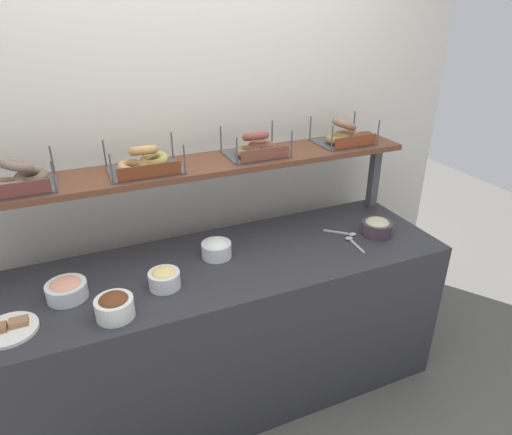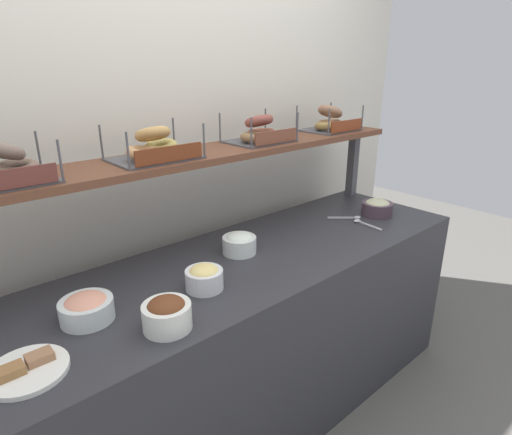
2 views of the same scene
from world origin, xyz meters
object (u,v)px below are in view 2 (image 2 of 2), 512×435
serving_plate_white (27,370)px  bowl_tuna_salad (377,207)px  bowl_cream_cheese (239,243)px  serving_spoon_near_plate (350,218)px  bagel_basket_sesame (154,148)px  bagel_basket_cinnamon_raisin (259,133)px  serving_spoon_by_edge (363,223)px  bowl_egg_salad (204,277)px  bagel_basket_everything (330,122)px  bowl_chocolate_spread (167,314)px  bagel_basket_poppy (4,169)px  bowl_lox_spread (86,308)px

serving_plate_white → bowl_tuna_salad: bearing=2.8°
bowl_tuna_salad → bowl_cream_cheese: bearing=171.9°
serving_spoon_near_plate → bagel_basket_sesame: size_ratio=0.43×
bowl_tuna_salad → serving_spoon_near_plate: bowl_tuna_salad is taller
bowl_tuna_salad → bagel_basket_cinnamon_raisin: size_ratio=0.55×
serving_spoon_by_edge → bagel_basket_cinnamon_raisin: bearing=137.8°
bowl_tuna_salad → bowl_egg_salad: (-1.19, -0.03, 0.00)m
bagel_basket_sesame → bagel_basket_everything: 1.12m
serving_plate_white → serving_spoon_by_edge: 1.64m
bowl_chocolate_spread → bagel_basket_everything: bagel_basket_everything is taller
bagel_basket_poppy → bowl_lox_spread: bearing=-68.6°
serving_spoon_near_plate → bagel_basket_everything: size_ratio=0.47×
bowl_lox_spread → bagel_basket_cinnamon_raisin: bearing=15.3°
serving_spoon_near_plate → serving_spoon_by_edge: same height
bowl_egg_salad → bagel_basket_poppy: size_ratio=0.48×
serving_plate_white → bowl_chocolate_spread: bearing=-10.4°
bowl_chocolate_spread → bowl_tuna_salad: (1.42, 0.16, -0.01)m
bowl_tuna_salad → bagel_basket_poppy: (-1.69, 0.32, 0.43)m
bowl_cream_cheese → bowl_lox_spread: bearing=-174.3°
serving_spoon_near_plate → bagel_basket_cinnamon_raisin: bagel_basket_cinnamon_raisin is taller
bowl_lox_spread → bowl_tuna_salad: bearing=-2.0°
bowl_egg_salad → serving_plate_white: bearing=-175.0°
bowl_chocolate_spread → bagel_basket_everything: (1.38, 0.50, 0.42)m
bowl_egg_salad → bagel_basket_cinnamon_raisin: (0.61, 0.37, 0.43)m
bowl_egg_salad → serving_plate_white: bowl_egg_salad is taller
bowl_lox_spread → bagel_basket_poppy: bagel_basket_poppy is taller
bowl_cream_cheese → serving_spoon_by_edge: (0.71, -0.16, -0.04)m
bowl_chocolate_spread → serving_plate_white: size_ratio=0.72×
bowl_lox_spread → bowl_egg_salad: bowl_egg_salad is taller
bowl_egg_salad → bagel_basket_sesame: 0.56m
bagel_basket_cinnamon_raisin → bagel_basket_everything: bagel_basket_everything is taller
bowl_egg_salad → serving_spoon_near_plate: (1.02, 0.10, -0.04)m
bowl_chocolate_spread → bagel_basket_sesame: bearing=61.6°
serving_spoon_by_edge → bowl_lox_spread: bearing=176.4°
bowl_egg_salad → serving_spoon_near_plate: bowl_egg_salad is taller
bagel_basket_poppy → bagel_basket_sesame: size_ratio=0.87×
bowl_tuna_salad → bagel_basket_cinnamon_raisin: bearing=150.2°
serving_plate_white → bagel_basket_sesame: size_ratio=0.65×
bowl_lox_spread → serving_spoon_near_plate: 1.43m
bowl_egg_salad → serving_spoon_by_edge: bearing=-0.0°
serving_plate_white → serving_spoon_by_edge: bearing=1.9°
bowl_cream_cheese → bowl_egg_salad: (-0.30, -0.16, 0.00)m
bagel_basket_sesame → serving_spoon_near_plate: bearing=-14.4°
bowl_chocolate_spread → bowl_lox_spread: bearing=128.5°
bowl_tuna_salad → bagel_basket_sesame: bearing=164.6°
bowl_tuna_salad → serving_plate_white: size_ratio=0.77×
bowl_tuna_salad → serving_spoon_by_edge: (-0.18, -0.03, -0.04)m
bowl_tuna_salad → bagel_basket_poppy: bagel_basket_poppy is taller
bagel_basket_cinnamon_raisin → bowl_tuna_salad: bearing=-29.8°
bowl_chocolate_spread → bowl_tuna_salad: size_ratio=0.93×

